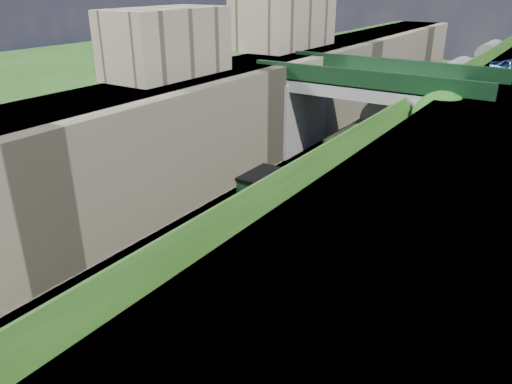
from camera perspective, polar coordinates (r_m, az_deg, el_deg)
name	(u,v)px	position (r m, az deg, el deg)	size (l,w,h in m)	color
ground	(115,346)	(20.12, -15.78, -16.62)	(160.00, 160.00, 0.00)	#1E4714
trackbed	(340,178)	(34.36, 9.63, 1.54)	(10.00, 90.00, 0.20)	#473F38
retaining_wall	(272,118)	(35.71, 1.87, 8.44)	(1.00, 90.00, 7.00)	#756B56
street_plateau_left	(232,111)	(37.60, -2.73, 9.18)	(6.00, 90.00, 7.00)	#262628
street_plateau_right	(500,163)	(31.10, 26.15, 3.03)	(8.00, 90.00, 6.25)	#262628
embankment_slope	(426,148)	(33.35, 18.82, 4.73)	(4.62, 90.22, 6.59)	#1E4714
track_left	(314,171)	(35.09, 6.68, 2.44)	(2.50, 90.00, 0.20)	black
track_right	(357,180)	(33.89, 11.49, 1.35)	(2.50, 90.00, 0.20)	black
road_bridge	(381,111)	(36.42, 14.06, 8.99)	(16.00, 6.40, 7.25)	gray
building_far	(285,11)	(45.75, 3.30, 19.92)	(5.00, 10.00, 6.00)	gray
building_near	(167,42)	(32.37, -10.18, 16.48)	(4.00, 8.00, 4.00)	gray
tree	(443,124)	(31.99, 20.54, 7.34)	(3.60, 3.80, 6.60)	black
locomotive	(239,241)	(22.20, -1.94, -5.64)	(3.10, 10.22, 3.83)	black
tender	(315,192)	(28.04, 6.76, -0.02)	(2.70, 6.00, 3.05)	black
coach_front	(392,132)	(38.99, 15.31, 6.68)	(2.90, 18.00, 3.70)	black
coach_middle	(454,89)	(56.74, 21.66, 10.90)	(2.90, 18.00, 3.70)	black
coach_rear	(488,65)	(75.00, 25.01, 13.04)	(2.90, 18.00, 3.70)	black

